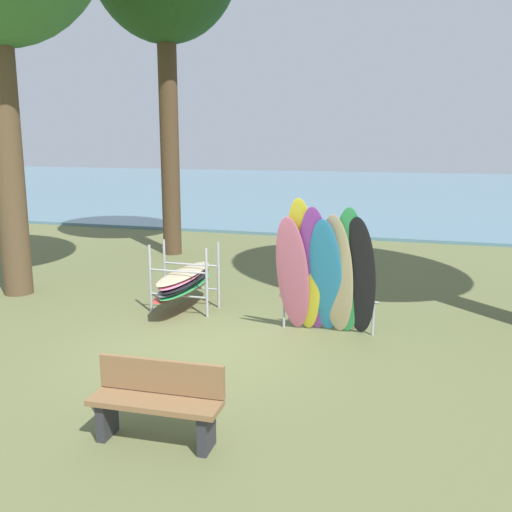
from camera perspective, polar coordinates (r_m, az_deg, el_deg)
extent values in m
plane|color=#60663D|center=(8.86, -4.98, -9.20)|extent=(80.00, 80.00, 0.00)
cube|color=slate|center=(36.32, 11.86, 6.43)|extent=(80.00, 36.00, 0.10)
cylinder|color=brown|center=(12.49, -23.36, 9.95)|extent=(0.57, 0.57, 5.97)
cylinder|color=#4C3823|center=(15.84, -8.55, 11.88)|extent=(0.50, 0.50, 6.52)
ellipsoid|color=pink|center=(9.21, 3.64, -1.89)|extent=(0.55, 0.80, 1.99)
ellipsoid|color=yellow|center=(9.16, 4.73, -1.08)|extent=(0.57, 0.82, 2.27)
ellipsoid|color=purple|center=(9.15, 5.80, -1.49)|extent=(0.56, 0.87, 2.15)
ellipsoid|color=#2D8ED1|center=(9.16, 6.87, -2.09)|extent=(0.52, 0.82, 1.97)
ellipsoid|color=#C6B289|center=(9.14, 7.96, -1.95)|extent=(0.58, 0.75, 2.03)
ellipsoid|color=#339E56|center=(9.12, 9.06, -1.63)|extent=(0.59, 0.75, 2.15)
ellipsoid|color=black|center=(9.13, 10.13, -2.11)|extent=(0.57, 0.73, 2.01)
cylinder|color=#9EA0A5|center=(9.76, 2.77, -5.49)|extent=(0.04, 0.04, 0.55)
cylinder|color=#9EA0A5|center=(9.55, 11.47, -6.10)|extent=(0.04, 0.04, 0.55)
cylinder|color=#9EA0A5|center=(9.55, 7.11, -4.23)|extent=(1.64, 0.06, 0.04)
cylinder|color=#9EA0A5|center=(10.69, -10.39, -2.22)|extent=(0.05, 0.05, 1.25)
cylinder|color=#9EA0A5|center=(10.24, -4.89, -2.67)|extent=(0.05, 0.05, 1.25)
cylinder|color=#9EA0A5|center=(11.21, -9.00, -1.53)|extent=(0.05, 0.05, 1.25)
cylinder|color=#9EA0A5|center=(10.78, -3.72, -1.92)|extent=(0.05, 0.05, 1.25)
cylinder|color=#9EA0A5|center=(10.52, -7.66, -3.90)|extent=(1.10, 0.04, 0.04)
cylinder|color=#9EA0A5|center=(10.41, -7.72, -1.51)|extent=(1.10, 0.04, 0.04)
cylinder|color=#9EA0A5|center=(11.05, -6.38, -3.11)|extent=(1.10, 0.04, 0.04)
cylinder|color=#9EA0A5|center=(10.95, -6.43, -0.83)|extent=(1.10, 0.04, 0.04)
ellipsoid|color=red|center=(10.79, -7.21, -3.23)|extent=(0.60, 2.12, 0.06)
ellipsoid|color=#339E56|center=(10.75, -6.91, -2.95)|extent=(0.54, 2.11, 0.06)
ellipsoid|color=gray|center=(10.76, -7.30, -2.61)|extent=(0.66, 2.13, 0.06)
ellipsoid|color=black|center=(10.72, -6.90, -2.33)|extent=(0.59, 2.12, 0.06)
ellipsoid|color=pink|center=(10.72, -7.16, -2.00)|extent=(0.62, 2.13, 0.06)
ellipsoid|color=#C6B289|center=(10.70, -7.09, -1.69)|extent=(0.50, 2.10, 0.06)
cube|color=#2D2D33|center=(6.58, -14.48, -15.19)|extent=(0.11, 0.32, 0.42)
cube|color=#2D2D33|center=(6.16, -4.91, -16.81)|extent=(0.11, 0.32, 0.42)
cube|color=olive|center=(6.24, -9.95, -14.07)|extent=(1.41, 0.45, 0.06)
cube|color=olive|center=(6.30, -9.33, -11.61)|extent=(1.40, 0.11, 0.36)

